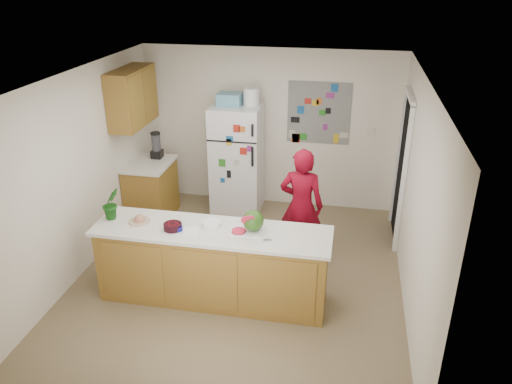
% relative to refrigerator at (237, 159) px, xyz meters
% --- Properties ---
extents(floor, '(4.00, 4.50, 0.02)m').
position_rel_refrigerator_xyz_m(floor, '(0.45, -1.88, -0.86)').
color(floor, brown).
rests_on(floor, ground).
extents(wall_back, '(4.00, 0.02, 2.50)m').
position_rel_refrigerator_xyz_m(wall_back, '(0.45, 0.38, 0.40)').
color(wall_back, beige).
rests_on(wall_back, ground).
extents(wall_left, '(0.02, 4.50, 2.50)m').
position_rel_refrigerator_xyz_m(wall_left, '(-1.56, -1.88, 0.40)').
color(wall_left, beige).
rests_on(wall_left, ground).
extents(wall_right, '(0.02, 4.50, 2.50)m').
position_rel_refrigerator_xyz_m(wall_right, '(2.46, -1.88, 0.40)').
color(wall_right, beige).
rests_on(wall_right, ground).
extents(ceiling, '(4.00, 4.50, 0.02)m').
position_rel_refrigerator_xyz_m(ceiling, '(0.45, -1.88, 1.66)').
color(ceiling, white).
rests_on(ceiling, wall_back).
extents(doorway, '(0.03, 0.85, 2.04)m').
position_rel_refrigerator_xyz_m(doorway, '(2.44, -0.43, 0.17)').
color(doorway, black).
rests_on(doorway, ground).
extents(peninsula_base, '(2.60, 0.62, 0.88)m').
position_rel_refrigerator_xyz_m(peninsula_base, '(0.25, -2.38, -0.41)').
color(peninsula_base, brown).
rests_on(peninsula_base, floor).
extents(peninsula_top, '(2.68, 0.70, 0.04)m').
position_rel_refrigerator_xyz_m(peninsula_top, '(0.25, -2.38, 0.05)').
color(peninsula_top, silver).
rests_on(peninsula_top, peninsula_base).
extents(side_counter_base, '(0.60, 0.80, 0.86)m').
position_rel_refrigerator_xyz_m(side_counter_base, '(-1.24, -0.53, -0.42)').
color(side_counter_base, brown).
rests_on(side_counter_base, floor).
extents(side_counter_top, '(0.64, 0.84, 0.04)m').
position_rel_refrigerator_xyz_m(side_counter_top, '(-1.24, -0.53, 0.03)').
color(side_counter_top, silver).
rests_on(side_counter_top, side_counter_base).
extents(upper_cabinets, '(0.35, 1.00, 0.80)m').
position_rel_refrigerator_xyz_m(upper_cabinets, '(-1.37, -0.58, 1.05)').
color(upper_cabinets, brown).
rests_on(upper_cabinets, wall_left).
extents(refrigerator, '(0.75, 0.70, 1.70)m').
position_rel_refrigerator_xyz_m(refrigerator, '(0.00, 0.00, 0.00)').
color(refrigerator, silver).
rests_on(refrigerator, floor).
extents(fridge_top_bin, '(0.35, 0.28, 0.18)m').
position_rel_refrigerator_xyz_m(fridge_top_bin, '(-0.10, 0.00, 0.94)').
color(fridge_top_bin, '#5999B2').
rests_on(fridge_top_bin, refrigerator).
extents(photo_collage, '(0.95, 0.01, 0.95)m').
position_rel_refrigerator_xyz_m(photo_collage, '(1.20, 0.36, 0.70)').
color(photo_collage, slate).
rests_on(photo_collage, wall_back).
extents(person, '(0.59, 0.41, 1.56)m').
position_rel_refrigerator_xyz_m(person, '(1.14, -1.31, -0.07)').
color(person, maroon).
rests_on(person, floor).
extents(blender_appliance, '(0.14, 0.14, 0.38)m').
position_rel_refrigerator_xyz_m(blender_appliance, '(-1.19, -0.30, 0.24)').
color(blender_appliance, black).
rests_on(blender_appliance, side_counter_top).
extents(cutting_board, '(0.37, 0.28, 0.01)m').
position_rel_refrigerator_xyz_m(cutting_board, '(0.65, -2.34, 0.08)').
color(cutting_board, white).
rests_on(cutting_board, peninsula_top).
extents(watermelon, '(0.23, 0.23, 0.23)m').
position_rel_refrigerator_xyz_m(watermelon, '(0.71, -2.32, 0.20)').
color(watermelon, '#336215').
rests_on(watermelon, cutting_board).
extents(watermelon_slice, '(0.15, 0.15, 0.02)m').
position_rel_refrigerator_xyz_m(watermelon_slice, '(0.56, -2.39, 0.09)').
color(watermelon_slice, '#D1323F').
rests_on(watermelon_slice, cutting_board).
extents(cherry_bowl, '(0.27, 0.27, 0.07)m').
position_rel_refrigerator_xyz_m(cherry_bowl, '(-0.17, -2.46, 0.11)').
color(cherry_bowl, black).
rests_on(cherry_bowl, peninsula_top).
extents(white_bowl, '(0.24, 0.24, 0.06)m').
position_rel_refrigerator_xyz_m(white_bowl, '(0.23, -2.30, 0.10)').
color(white_bowl, silver).
rests_on(white_bowl, peninsula_top).
extents(cobalt_bowl, '(0.15, 0.15, 0.05)m').
position_rel_refrigerator_xyz_m(cobalt_bowl, '(-0.12, -2.47, 0.10)').
color(cobalt_bowl, navy).
rests_on(cobalt_bowl, peninsula_top).
extents(plate, '(0.26, 0.26, 0.02)m').
position_rel_refrigerator_xyz_m(plate, '(-0.61, -2.36, 0.08)').
color(plate, '#C2B799').
rests_on(plate, peninsula_top).
extents(paper_towel, '(0.20, 0.19, 0.02)m').
position_rel_refrigerator_xyz_m(paper_towel, '(0.05, -2.48, 0.08)').
color(paper_towel, white).
rests_on(paper_towel, peninsula_top).
extents(keys, '(0.09, 0.05, 0.01)m').
position_rel_refrigerator_xyz_m(keys, '(0.90, -2.50, 0.08)').
color(keys, gray).
rests_on(keys, peninsula_top).
extents(potted_plant, '(0.25, 0.27, 0.38)m').
position_rel_refrigerator_xyz_m(potted_plant, '(-0.95, -2.33, 0.26)').
color(potted_plant, '#1E4815').
rests_on(potted_plant, peninsula_top).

